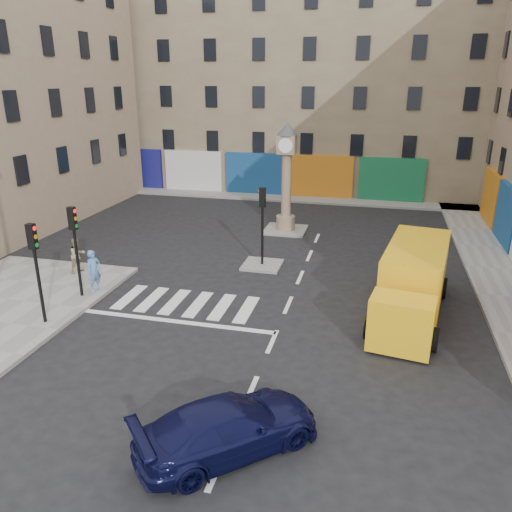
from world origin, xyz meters
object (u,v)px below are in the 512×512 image
at_px(traffic_light_left_far, 75,238).
at_px(pedestrian_tan, 78,255).
at_px(traffic_light_island, 262,214).
at_px(pedestrian_blue, 94,271).
at_px(clock_pillar, 287,171).
at_px(navy_sedan, 228,427).
at_px(yellow_van, 413,282).
at_px(traffic_light_left_near, 35,258).

distance_m(traffic_light_left_far, pedestrian_tan, 3.23).
distance_m(traffic_light_island, pedestrian_blue, 7.85).
xyz_separation_m(traffic_light_left_far, clock_pillar, (6.30, 11.40, 0.93)).
relative_size(traffic_light_left_far, pedestrian_tan, 2.30).
distance_m(navy_sedan, pedestrian_blue, 11.07).
height_order(yellow_van, pedestrian_tan, yellow_van).
bearing_deg(traffic_light_island, clock_pillar, 90.00).
bearing_deg(navy_sedan, clock_pillar, -36.28).
height_order(navy_sedan, pedestrian_tan, pedestrian_tan).
bearing_deg(pedestrian_blue, traffic_light_island, -30.95).
distance_m(clock_pillar, yellow_van, 11.84).
bearing_deg(navy_sedan, yellow_van, -70.10).
bearing_deg(traffic_light_left_near, pedestrian_blue, 84.26).
relative_size(traffic_light_left_near, clock_pillar, 0.61).
bearing_deg(traffic_light_island, yellow_van, -27.91).
bearing_deg(traffic_light_left_near, traffic_light_left_far, 90.00).
bearing_deg(traffic_light_left_far, pedestrian_blue, 62.89).
height_order(traffic_light_island, pedestrian_tan, traffic_light_island).
height_order(traffic_light_island, clock_pillar, clock_pillar).
bearing_deg(traffic_light_island, traffic_light_left_near, -128.93).
relative_size(traffic_light_left_near, traffic_light_island, 1.00).
distance_m(traffic_light_left_far, clock_pillar, 13.05).
bearing_deg(clock_pillar, traffic_light_island, -90.00).
bearing_deg(pedestrian_blue, yellow_van, -63.89).
xyz_separation_m(traffic_light_island, clock_pillar, (0.00, 6.00, 0.96)).
relative_size(traffic_light_left_near, yellow_van, 0.51).
height_order(traffic_light_left_far, pedestrian_tan, traffic_light_left_far).
relative_size(traffic_light_island, yellow_van, 0.51).
xyz_separation_m(traffic_light_island, pedestrian_blue, (-6.00, -4.81, -1.56)).
distance_m(traffic_light_left_near, clock_pillar, 15.19).
distance_m(traffic_light_left_near, traffic_light_island, 10.03).
height_order(clock_pillar, pedestrian_tan, clock_pillar).
bearing_deg(traffic_light_left_far, traffic_light_left_near, -90.00).
bearing_deg(traffic_light_left_near, clock_pillar, 65.45).
bearing_deg(clock_pillar, traffic_light_left_near, -114.55).
height_order(traffic_light_left_near, yellow_van, traffic_light_left_near).
bearing_deg(navy_sedan, pedestrian_tan, 4.24).
xyz_separation_m(clock_pillar, pedestrian_blue, (-6.00, -10.81, -2.52)).
distance_m(yellow_van, pedestrian_tan, 14.52).
height_order(traffic_light_island, navy_sedan, traffic_light_island).
bearing_deg(pedestrian_tan, navy_sedan, -113.65).
bearing_deg(yellow_van, traffic_light_left_far, -162.75).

